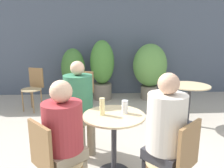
% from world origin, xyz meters
% --- Properties ---
extents(storefront_wall, '(10.00, 0.06, 3.00)m').
position_xyz_m(storefront_wall, '(0.00, 3.72, 1.50)').
color(storefront_wall, '#4C5666').
rests_on(storefront_wall, ground_plane).
extents(cafe_table_near, '(0.68, 0.68, 0.72)m').
position_xyz_m(cafe_table_near, '(-0.04, 0.23, 0.54)').
color(cafe_table_near, '#2D2D33').
rests_on(cafe_table_near, ground_plane).
extents(cafe_table_far, '(0.68, 0.68, 0.72)m').
position_xyz_m(cafe_table_far, '(1.34, 1.54, 0.54)').
color(cafe_table_far, '#2D2D33').
rests_on(cafe_table_far, ground_plane).
extents(bistro_chair_0, '(0.46, 0.46, 0.88)m').
position_xyz_m(bistro_chair_0, '(-0.56, 0.80, 0.54)').
color(bistro_chair_0, tan).
rests_on(bistro_chair_0, ground_plane).
extents(bistro_chair_1, '(0.46, 0.46, 0.88)m').
position_xyz_m(bistro_chair_1, '(-0.62, -0.29, 0.54)').
color(bistro_chair_1, tan).
rests_on(bistro_chair_1, ground_plane).
extents(bistro_chair_2, '(0.46, 0.46, 0.88)m').
position_xyz_m(bistro_chair_2, '(0.47, -0.35, 0.54)').
color(bistro_chair_2, tan).
rests_on(bistro_chair_2, ground_plane).
extents(bistro_chair_3, '(0.42, 0.44, 0.88)m').
position_xyz_m(bistro_chair_3, '(-0.51, 2.04, 0.54)').
color(bistro_chair_3, tan).
rests_on(bistro_chair_3, ground_plane).
extents(bistro_chair_4, '(0.44, 0.45, 0.88)m').
position_xyz_m(bistro_chair_4, '(-1.58, 2.52, 0.54)').
color(bistro_chair_4, tan).
rests_on(bistro_chair_4, ground_plane).
extents(seated_person_0, '(0.47, 0.47, 1.25)m').
position_xyz_m(seated_person_0, '(-0.46, 0.69, 0.74)').
color(seated_person_0, gray).
rests_on(seated_person_0, ground_plane).
extents(seated_person_1, '(0.45, 0.45, 1.20)m').
position_xyz_m(seated_person_1, '(-0.51, -0.19, 0.72)').
color(seated_person_1, gray).
rests_on(seated_person_1, ground_plane).
extents(seated_person_2, '(0.43, 0.44, 1.27)m').
position_xyz_m(seated_person_2, '(0.38, -0.24, 0.75)').
color(seated_person_2, '#2D2D33').
rests_on(seated_person_2, ground_plane).
extents(beer_glass_0, '(0.06, 0.06, 0.19)m').
position_xyz_m(beer_glass_0, '(-0.17, 0.23, 0.82)').
color(beer_glass_0, beige).
rests_on(beer_glass_0, cafe_table_near).
extents(beer_glass_1, '(0.07, 0.07, 0.15)m').
position_xyz_m(beer_glass_1, '(0.08, 0.27, 0.80)').
color(beer_glass_1, silver).
rests_on(beer_glass_1, cafe_table_near).
extents(potted_plant_0, '(0.56, 0.56, 1.25)m').
position_xyz_m(potted_plant_0, '(-0.83, 3.20, 0.65)').
color(potted_plant_0, slate).
rests_on(potted_plant_0, ground_plane).
extents(potted_plant_1, '(0.58, 0.58, 1.43)m').
position_xyz_m(potted_plant_1, '(-0.14, 3.22, 0.78)').
color(potted_plant_1, slate).
rests_on(potted_plant_1, ground_plane).
extents(potted_plant_2, '(0.81, 0.81, 1.35)m').
position_xyz_m(potted_plant_2, '(1.01, 3.17, 0.79)').
color(potted_plant_2, slate).
rests_on(potted_plant_2, ground_plane).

